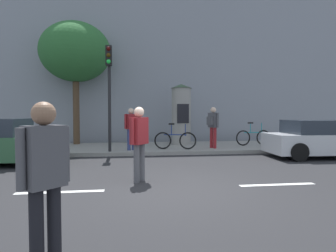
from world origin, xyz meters
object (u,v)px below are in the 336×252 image
object	(u,v)px
street_tree	(75,52)
pedestrian_with_bag	(131,125)
traffic_light	(109,81)
pedestrian_in_light_jacket	(45,174)
pedestrian_with_backpack	(139,137)
poster_column	(181,114)
bicycle_leaning	(175,140)
parked_car_red	(324,139)
bicycle_upright	(253,137)
pedestrian_in_red_top	(213,124)

from	to	relation	value
street_tree	pedestrian_with_bag	bearing A→B (deg)	-46.24
traffic_light	pedestrian_in_light_jacket	distance (m)	8.59
pedestrian_with_backpack	traffic_light	bearing A→B (deg)	102.62
poster_column	bicycle_leaning	world-z (taller)	poster_column
bicycle_leaning	parked_car_red	bearing A→B (deg)	-20.47
traffic_light	bicycle_leaning	size ratio (longest dim) A/B	2.34
pedestrian_with_backpack	bicycle_upright	size ratio (longest dim) A/B	1.01
bicycle_leaning	bicycle_upright	bearing A→B (deg)	14.26
street_tree	bicycle_upright	xyz separation A→B (m)	(8.37, -1.71, -4.08)
traffic_light	street_tree	distance (m)	4.05
pedestrian_in_red_top	parked_car_red	xyz separation A→B (m)	(3.66, -2.16, -0.54)
poster_column	street_tree	world-z (taller)	street_tree
pedestrian_with_bag	pedestrian_in_red_top	bearing A→B (deg)	4.00
pedestrian_with_backpack	bicycle_leaning	world-z (taller)	pedestrian_with_backpack
street_tree	bicycle_leaning	world-z (taller)	street_tree
pedestrian_with_backpack	street_tree	bearing A→B (deg)	110.14
parked_car_red	bicycle_upright	bearing A→B (deg)	115.92
street_tree	poster_column	bearing A→B (deg)	-9.68
pedestrian_in_light_jacket	parked_car_red	distance (m)	10.62
parked_car_red	pedestrian_with_bag	bearing A→B (deg)	165.05
street_tree	pedestrian_with_bag	size ratio (longest dim) A/B	3.45
bicycle_leaning	bicycle_upright	xyz separation A→B (m)	(3.89, 0.99, 0.00)
pedestrian_with_backpack	parked_car_red	world-z (taller)	pedestrian_with_backpack
traffic_light	pedestrian_with_bag	xyz separation A→B (m)	(0.85, 0.41, -1.74)
pedestrian_with_bag	parked_car_red	bearing A→B (deg)	-14.95
bicycle_leaning	bicycle_upright	world-z (taller)	same
traffic_light	parked_car_red	bearing A→B (deg)	-10.59
pedestrian_with_bag	bicycle_leaning	xyz separation A→B (m)	(1.82, 0.08, -0.64)
traffic_light	pedestrian_with_bag	world-z (taller)	traffic_light
poster_column	bicycle_upright	xyz separation A→B (m)	(3.30, -0.85, -1.09)
parked_car_red	pedestrian_in_red_top	bearing A→B (deg)	149.51
poster_column	pedestrian_with_backpack	distance (m)	7.21
pedestrian_in_light_jacket	pedestrian_with_backpack	bearing A→B (deg)	74.48
traffic_light	street_tree	xyz separation A→B (m)	(-1.81, 3.20, 1.70)
pedestrian_with_backpack	pedestrian_in_red_top	bearing A→B (deg)	57.09
traffic_light	bicycle_leaning	xyz separation A→B (m)	(2.67, 0.49, -2.37)
street_tree	bicycle_upright	bearing A→B (deg)	-11.57
pedestrian_with_bag	parked_car_red	size ratio (longest dim) A/B	0.39
poster_column	pedestrian_with_backpack	xyz separation A→B (m)	(-2.25, -6.83, -0.56)
bicycle_upright	poster_column	bearing A→B (deg)	165.59
pedestrian_with_backpack	bicycle_leaning	distance (m)	5.29
pedestrian_in_red_top	parked_car_red	size ratio (longest dim) A/B	0.41
bicycle_upright	parked_car_red	bearing A→B (deg)	-64.08
pedestrian_in_light_jacket	pedestrian_with_bag	world-z (taller)	pedestrian_with_bag
poster_column	pedestrian_with_backpack	bearing A→B (deg)	-108.23
bicycle_upright	pedestrian_in_red_top	bearing A→B (deg)	-159.61
traffic_light	pedestrian_in_red_top	distance (m)	4.71
parked_car_red	pedestrian_with_backpack	bearing A→B (deg)	-156.78
street_tree	parked_car_red	world-z (taller)	street_tree
pedestrian_with_backpack	bicycle_upright	bearing A→B (deg)	47.13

